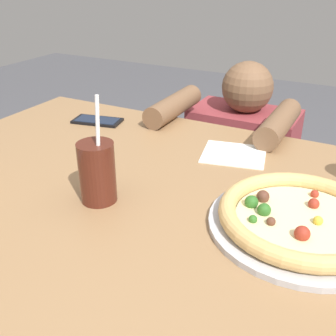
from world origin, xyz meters
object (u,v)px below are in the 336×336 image
at_px(pizza_far, 300,219).
at_px(drink_cup_colored, 97,172).
at_px(cell_phone, 97,121).
at_px(diner_seated, 238,189).

xyz_separation_m(pizza_far, drink_cup_colored, (-0.39, -0.09, 0.04)).
relative_size(cell_phone, diner_seated, 0.18).
bearing_deg(diner_seated, cell_phone, -133.07).
height_order(drink_cup_colored, diner_seated, drink_cup_colored).
height_order(drink_cup_colored, cell_phone, drink_cup_colored).
relative_size(drink_cup_colored, cell_phone, 1.40).
bearing_deg(diner_seated, drink_cup_colored, -95.33).
distance_m(pizza_far, diner_seated, 0.83).
distance_m(pizza_far, cell_phone, 0.74).
relative_size(drink_cup_colored, diner_seated, 0.25).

